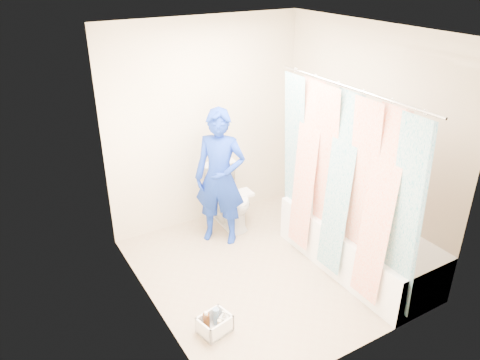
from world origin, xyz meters
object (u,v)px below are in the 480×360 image
bathtub (358,244)px  plumber (220,178)px  cleaning_caddy (216,324)px  toilet (229,196)px

bathtub → plumber: (-0.97, 1.19, 0.50)m
bathtub → cleaning_caddy: size_ratio=5.70×
toilet → cleaning_caddy: (-1.00, -1.53, -0.29)m
bathtub → cleaning_caddy: bathtub is taller
bathtub → toilet: 1.60m
bathtub → toilet: (-0.71, 1.43, 0.10)m
toilet → cleaning_caddy: 1.85m
bathtub → toilet: bearing=116.4°
toilet → plumber: (-0.25, -0.25, 0.41)m
bathtub → plumber: 1.61m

